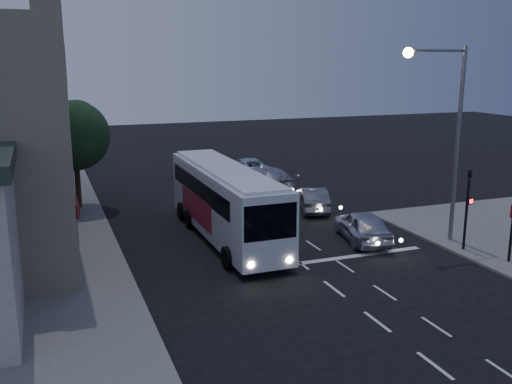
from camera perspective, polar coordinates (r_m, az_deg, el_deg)
name	(u,v)px	position (r m, az deg, el deg)	size (l,w,h in m)	color
ground	(322,280)	(23.02, 6.62, -8.71)	(120.00, 120.00, 0.00)	black
road_markings	(314,251)	(26.33, 5.81, -5.85)	(8.00, 30.55, 0.01)	silver
tour_bus	(225,200)	(27.52, -3.08, -0.82)	(2.75, 11.60, 3.55)	white
car_suv	(362,226)	(27.83, 10.60, -3.36)	(1.78, 4.41, 1.50)	#B1B7C8
car_sedan_a	(313,199)	(33.10, 5.70, -0.70)	(1.45, 4.16, 1.37)	gray
car_sedan_b	(266,179)	(37.80, 1.05, 1.28)	(2.28, 5.62, 1.63)	#A8A8B8
car_sedan_c	(247,167)	(42.70, -0.89, 2.50)	(2.37, 5.14, 1.43)	silver
traffic_signal_main	(468,200)	(27.10, 20.42, -0.76)	(0.25, 0.35, 4.10)	black
streetlight	(448,123)	(27.47, 18.61, 6.58)	(3.32, 0.44, 9.00)	slate
street_tree	(74,132)	(34.24, -17.73, 5.69)	(4.00, 4.00, 6.20)	black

